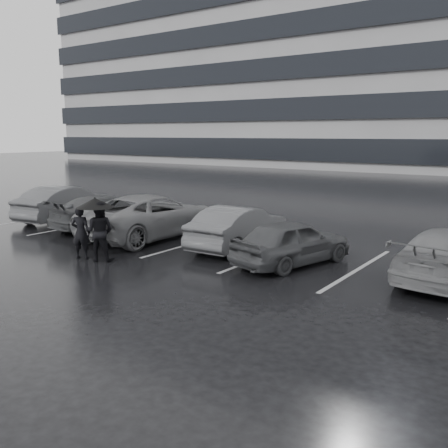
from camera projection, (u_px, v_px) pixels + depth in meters
The scene contains 11 objects.
ground at pixel (200, 270), 13.21m from camera, with size 160.00×160.00×0.00m, color black.
office_building at pixel (299, 45), 61.68m from camera, with size 61.00×26.00×29.00m.
car_main at pixel (292, 242), 13.66m from camera, with size 1.49×3.71×1.27m, color black.
car_west_a at pixel (239, 227), 15.63m from camera, with size 1.42×4.07×1.34m, color #313134.
car_west_b at pixel (151, 216), 17.31m from camera, with size 2.49×5.39×1.50m, color #4E4E51.
car_west_c at pixel (106, 212), 18.91m from camera, with size 1.77×4.35×1.26m, color black.
car_west_d at pixel (66, 203), 20.59m from camera, with size 1.54×4.41×1.45m, color #313134.
pedestrian_left at pixel (81, 233), 14.30m from camera, with size 0.56×0.37×1.53m, color black.
pedestrian_right at pixel (100, 231), 14.06m from camera, with size 0.82×0.64×1.69m, color black.
umbrella at pixel (95, 203), 14.02m from camera, with size 1.06×1.06×1.81m.
stall_stripes at pixel (229, 248), 15.67m from camera, with size 19.72×5.00×0.00m.
Camera 1 is at (7.94, -10.04, 3.56)m, focal length 40.00 mm.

